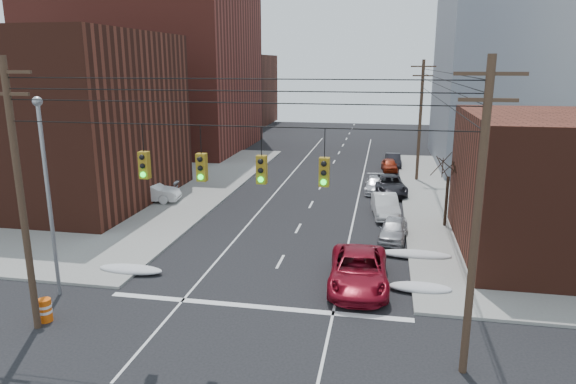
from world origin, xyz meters
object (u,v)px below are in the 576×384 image
at_px(lot_car_a, 149,192).
at_px(parked_car_f, 393,160).
at_px(construction_barrel, 45,310).
at_px(parked_car_a, 393,230).
at_px(parked_car_d, 375,185).
at_px(parked_car_e, 389,165).
at_px(lot_car_d, 128,172).
at_px(lot_car_b, 146,180).
at_px(lot_car_c, 58,192).
at_px(parked_car_c, 389,185).
at_px(red_pickup, 359,270).
at_px(parked_car_b, 385,206).

bearing_deg(lot_car_a, parked_car_f, -52.50).
bearing_deg(construction_barrel, parked_car_a, 42.15).
relative_size(parked_car_d, parked_car_e, 1.20).
bearing_deg(lot_car_d, parked_car_e, -71.07).
bearing_deg(lot_car_b, construction_barrel, 174.69).
xyz_separation_m(parked_car_f, lot_car_b, (-21.03, -14.57, 0.25)).
relative_size(lot_car_d, construction_barrel, 4.11).
relative_size(lot_car_a, lot_car_c, 1.08).
xyz_separation_m(parked_car_c, lot_car_b, (-20.56, -2.73, 0.17)).
distance_m(parked_car_c, lot_car_b, 20.74).
distance_m(red_pickup, parked_car_f, 30.92).
bearing_deg(lot_car_a, parked_car_a, -112.16).
xyz_separation_m(parked_car_e, parked_car_f, (0.38, 2.31, 0.07)).
distance_m(lot_car_a, lot_car_d, 8.64).
height_order(lot_car_a, lot_car_b, same).
distance_m(parked_car_b, construction_barrel, 23.20).
bearing_deg(parked_car_e, lot_car_d, -164.60).
bearing_deg(parked_car_e, parked_car_c, -96.36).
xyz_separation_m(red_pickup, construction_barrel, (-12.92, -6.00, -0.33)).
relative_size(lot_car_a, lot_car_d, 1.16).
distance_m(parked_car_f, lot_car_a, 26.39).
bearing_deg(lot_car_c, parked_car_b, -86.87).
relative_size(lot_car_b, lot_car_c, 1.28).
bearing_deg(parked_car_b, parked_car_a, -90.85).
bearing_deg(parked_car_d, construction_barrel, -118.51).
bearing_deg(red_pickup, parked_car_d, 86.39).
xyz_separation_m(lot_car_b, construction_barrel, (6.13, -22.29, -0.42)).
distance_m(parked_car_f, lot_car_b, 25.58).
bearing_deg(parked_car_f, parked_car_b, -96.45).
bearing_deg(parked_car_a, red_pickup, -96.95).
relative_size(red_pickup, parked_car_a, 1.54).
relative_size(parked_car_e, lot_car_c, 0.82).
bearing_deg(parked_car_f, parked_car_a, -94.70).
bearing_deg(parked_car_b, lot_car_a, 173.03).
bearing_deg(parked_car_d, lot_car_d, 179.46).
height_order(lot_car_c, lot_car_d, lot_car_d).
relative_size(parked_car_c, lot_car_d, 1.34).
bearing_deg(parked_car_f, parked_car_c, -96.44).
bearing_deg(parked_car_b, parked_car_c, 81.03).
height_order(parked_car_c, lot_car_b, lot_car_b).
height_order(red_pickup, lot_car_b, lot_car_b).
relative_size(lot_car_c, lot_car_d, 1.08).
height_order(parked_car_b, parked_car_d, parked_car_b).
bearing_deg(lot_car_d, lot_car_c, 163.01).
bearing_deg(construction_barrel, parked_car_f, 67.99).
distance_m(parked_car_b, lot_car_b, 20.66).
bearing_deg(lot_car_d, parked_car_c, -92.96).
xyz_separation_m(red_pickup, lot_car_b, (-19.05, 16.29, 0.09)).
bearing_deg(lot_car_a, parked_car_d, -74.80).
xyz_separation_m(parked_car_a, lot_car_a, (-18.71, 5.18, 0.26)).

